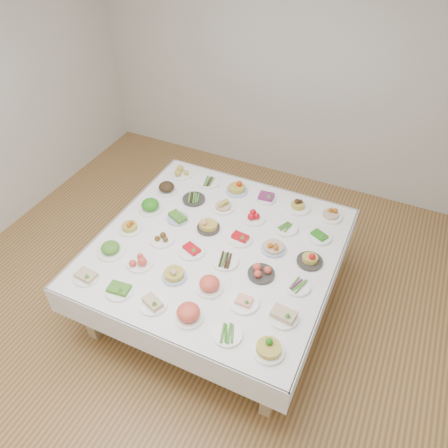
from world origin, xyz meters
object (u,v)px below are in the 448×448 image
at_px(dish_18, 150,206).
at_px(dish_35, 331,213).
at_px(display_table, 217,251).
at_px(dish_0, 86,276).

height_order(dish_18, dish_35, same).
distance_m(display_table, dish_35, 1.12).
xyz_separation_m(display_table, dish_35, (0.79, 0.79, 0.12)).
distance_m(dish_0, dish_35, 2.22).
xyz_separation_m(dish_0, dish_18, (0.00, 0.95, 0.02)).
bearing_deg(dish_35, dish_0, -134.93).
bearing_deg(dish_0, display_table, 45.21).
bearing_deg(dish_35, dish_18, -158.21).
xyz_separation_m(display_table, dish_0, (-0.78, -0.78, 0.11)).
relative_size(display_table, dish_35, 9.38).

